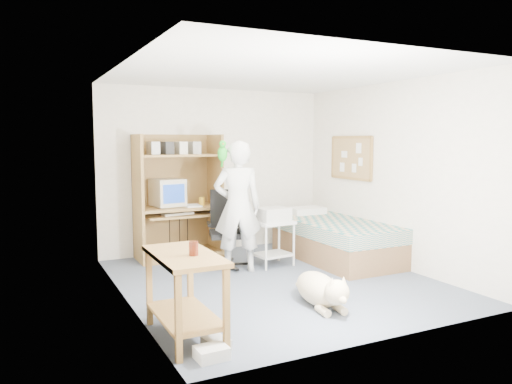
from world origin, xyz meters
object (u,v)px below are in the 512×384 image
side_desk (185,283)px  person (238,207)px  bed (335,239)px  office_chair (226,240)px  computer_hutch (177,202)px  dog (320,289)px  printer_cart (273,236)px

side_desk → person: (1.32, 1.84, 0.36)m
bed → office_chair: (-1.56, 0.32, 0.08)m
computer_hutch → office_chair: computer_hutch is taller
office_chair → person: 0.58m
office_chair → dog: 1.98m
printer_cart → dog: bearing=-107.9°
computer_hutch → bed: computer_hutch is taller
person → dog: (0.20, -1.65, -0.68)m
person → office_chair: bearing=-67.0°
side_desk → printer_cart: 2.66m
computer_hutch → person: size_ratio=1.05×
computer_hutch → side_desk: 3.08m
side_desk → office_chair: 2.50m
office_chair → dog: size_ratio=0.94×
side_desk → printer_cart: size_ratio=1.61×
person → printer_cart: size_ratio=2.75×
printer_cart → computer_hutch: bearing=128.0°
computer_hutch → person: (0.47, -1.10, 0.03)m
person → dog: size_ratio=1.56×
bed → person: bearing=179.2°
dog → office_chair: bearing=103.6°
bed → dog: bed is taller
computer_hutch → office_chair: (0.44, -0.80, -0.45)m
bed → dog: (-1.33, -1.63, -0.11)m
bed → dog: size_ratio=1.85×
computer_hutch → bed: size_ratio=0.89×
bed → person: person is taller
dog → printer_cart: size_ratio=1.76×
computer_hutch → person: 1.20m
office_chair → dog: bearing=-66.6°
side_desk → dog: 1.56m
office_chair → dog: (0.23, -1.96, -0.19)m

